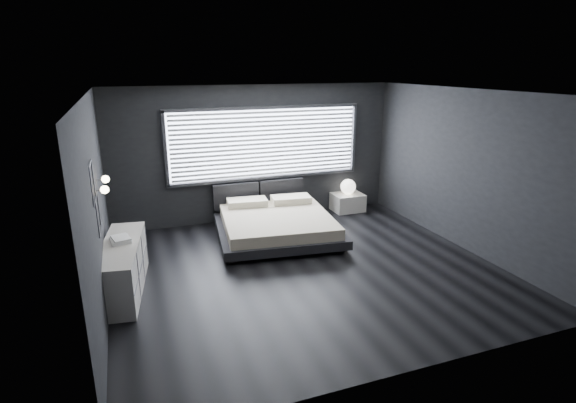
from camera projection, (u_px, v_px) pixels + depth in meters
name	position (u px, v px, depth m)	size (l,w,h in m)	color
room	(307.00, 186.00, 6.89)	(6.04, 6.00, 2.80)	black
window	(266.00, 143.00, 9.31)	(4.14, 0.09, 1.52)	white
headboard	(259.00, 193.00, 9.50)	(1.96, 0.16, 0.52)	black
sconce_near	(104.00, 190.00, 5.92)	(0.18, 0.11, 0.11)	silver
sconce_far	(105.00, 179.00, 6.46)	(0.18, 0.11, 0.11)	silver
wall_art_upper	(92.00, 183.00, 5.28)	(0.01, 0.48, 0.48)	#47474C
wall_art_lower	(98.00, 214.00, 5.64)	(0.01, 0.48, 0.48)	#47474C
bed	(277.00, 224.00, 8.55)	(2.48, 2.39, 0.58)	black
nightstand	(347.00, 202.00, 10.16)	(0.67, 0.56, 0.39)	silver
orb_lamp	(348.00, 187.00, 10.05)	(0.34, 0.34, 0.34)	white
dresser	(123.00, 267.00, 6.51)	(0.78, 1.89, 0.73)	silver
book_stack	(120.00, 239.00, 6.47)	(0.31, 0.39, 0.07)	white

